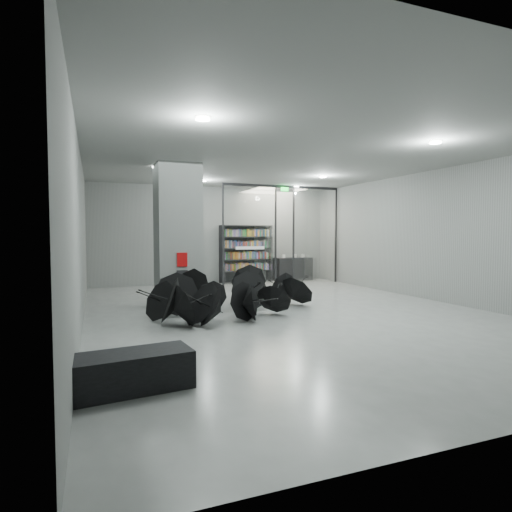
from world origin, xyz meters
name	(u,v)px	position (x,y,z in m)	size (l,w,h in m)	color
room	(288,203)	(0.00, 0.00, 2.84)	(14.00, 14.02, 4.01)	gray
column	(178,236)	(-2.50, 2.00, 2.00)	(1.20, 1.20, 4.00)	slate
fire_cabinet	(182,260)	(-2.50, 1.38, 1.35)	(0.28, 0.04, 0.38)	#A50A07
info_panel	(182,278)	(-2.50, 1.38, 0.85)	(0.30, 0.03, 0.42)	black
exit_sign	(285,189)	(2.40, 5.30, 3.82)	(0.30, 0.06, 0.15)	#0CE533
glass_partition	(282,231)	(2.39, 5.50, 2.18)	(5.06, 0.08, 4.00)	silver
bench	(132,371)	(-4.31, -4.33, 0.25)	(1.55, 0.66, 0.50)	black
bookshelf	(246,254)	(1.29, 6.75, 1.21)	(2.20, 0.44, 2.42)	black
shop_counter	(293,269)	(3.46, 6.70, 0.50)	(1.67, 0.67, 1.00)	black
umbrella_cluster	(227,302)	(-1.59, 0.24, 0.31)	(5.13, 4.01, 1.31)	black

